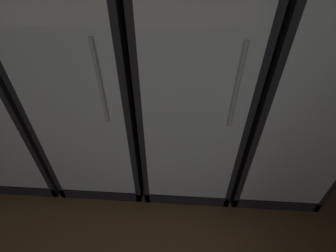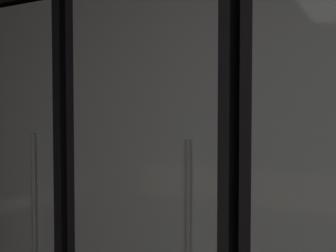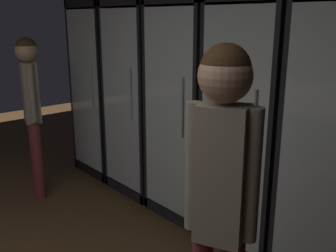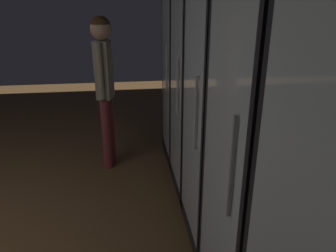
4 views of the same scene
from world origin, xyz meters
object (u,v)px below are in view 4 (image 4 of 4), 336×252
object	(u,v)px
cooler_center	(234,119)
cooler_left	(209,92)
cooler_right	(279,165)
cooler_far_left	(193,75)
shopper_near	(104,75)

from	to	relation	value
cooler_center	cooler_left	bearing A→B (deg)	179.86
cooler_left	cooler_right	distance (m)	1.45
cooler_far_left	shopper_near	world-z (taller)	cooler_far_left
cooler_center	cooler_right	size ratio (longest dim) A/B	1.00
cooler_center	cooler_right	bearing A→B (deg)	0.05
cooler_left	shopper_near	bearing A→B (deg)	-120.68
cooler_far_left	cooler_left	bearing A→B (deg)	0.10
cooler_left	cooler_center	size ratio (longest dim) A/B	1.00
cooler_far_left	cooler_right	world-z (taller)	same
cooler_center	cooler_right	xyz separation A→B (m)	(0.72, 0.00, 0.01)
cooler_center	shopper_near	bearing A→B (deg)	-142.94
cooler_left	cooler_right	size ratio (longest dim) A/B	1.00
cooler_center	shopper_near	xyz separation A→B (m)	(-1.32, -0.99, 0.07)
cooler_far_left	cooler_left	world-z (taller)	same
cooler_far_left	shopper_near	xyz separation A→B (m)	(0.13, -0.99, 0.06)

